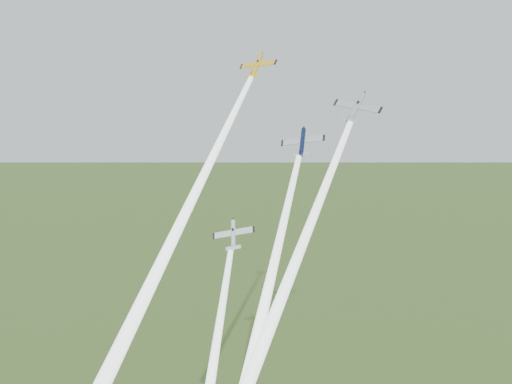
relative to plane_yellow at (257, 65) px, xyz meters
name	(u,v)px	position (x,y,z in m)	size (l,w,h in m)	color
plane_yellow	(257,65)	(0.00, 0.00, 0.00)	(7.41, 7.35, 1.16)	gold
smoke_trail_yellow	(182,220)	(0.11, -24.86, -24.36)	(2.42, 2.42, 63.21)	white
plane_navy	(302,142)	(11.59, -5.38, -13.21)	(7.72, 7.66, 1.21)	#0C1437
smoke_trail_navy	(257,337)	(16.26, -30.52, -38.27)	(2.42, 2.42, 65.21)	white
plane_silver_right	(356,108)	(22.31, -9.04, -7.24)	(7.87, 7.81, 1.23)	#A8AEB6
smoke_trail_silver_right	(265,338)	(21.16, -37.49, -35.13)	(2.42, 2.42, 73.30)	white
plane_silver_low	(233,235)	(4.11, -16.04, -27.99)	(7.18, 7.12, 1.12)	silver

